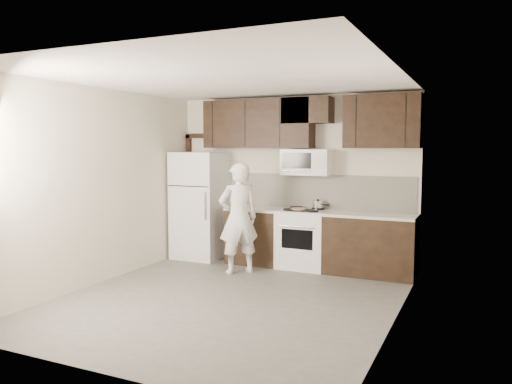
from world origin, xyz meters
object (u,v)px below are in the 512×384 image
Objects in this scene: stove at (304,239)px; microwave at (307,162)px; refrigerator at (200,205)px; person at (238,218)px.

microwave is (-0.00, 0.12, 1.19)m from stove.
refrigerator is (-1.85, -0.17, -0.75)m from microwave.
refrigerator reaches higher than stove.
stove is 0.57× the size of person.
microwave reaches higher than person.
microwave reaches higher than refrigerator.
person is at bearing -137.27° from stove.
microwave is 1.41m from person.
person is at bearing -132.92° from microwave.
stove is 1.12m from person.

